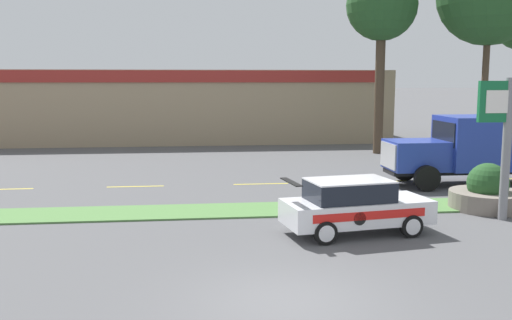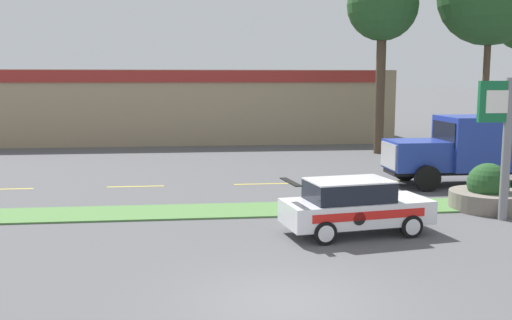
{
  "view_description": "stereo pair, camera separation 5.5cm",
  "coord_description": "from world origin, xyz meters",
  "px_view_note": "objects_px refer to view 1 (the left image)",
  "views": [
    {
      "loc": [
        -1.88,
        -10.98,
        4.51
      ],
      "look_at": [
        0.4,
        9.15,
        1.65
      ],
      "focal_mm": 40.0,
      "sensor_mm": 36.0,
      "label": 1
    },
    {
      "loc": [
        -1.82,
        -10.99,
        4.51
      ],
      "look_at": [
        0.4,
        9.15,
        1.65
      ],
      "focal_mm": 40.0,
      "sensor_mm": 36.0,
      "label": 2
    }
  ],
  "objects_px": {
    "dump_truck_mid": "(499,147)",
    "store_sign_post": "(508,123)",
    "rally_car": "(354,206)",
    "stone_planter": "(487,193)"
  },
  "relations": [
    {
      "from": "rally_car",
      "to": "stone_planter",
      "type": "distance_m",
      "value": 6.19
    },
    {
      "from": "rally_car",
      "to": "store_sign_post",
      "type": "height_order",
      "value": "store_sign_post"
    },
    {
      "from": "stone_planter",
      "to": "store_sign_post",
      "type": "bearing_deg",
      "value": -100.5
    },
    {
      "from": "dump_truck_mid",
      "to": "rally_car",
      "type": "xyz_separation_m",
      "value": [
        -8.53,
        -7.24,
        -0.78
      ]
    },
    {
      "from": "dump_truck_mid",
      "to": "store_sign_post",
      "type": "distance_m",
      "value": 7.07
    },
    {
      "from": "store_sign_post",
      "to": "stone_planter",
      "type": "xyz_separation_m",
      "value": [
        0.28,
        1.52,
        -2.59
      ]
    },
    {
      "from": "rally_car",
      "to": "store_sign_post",
      "type": "xyz_separation_m",
      "value": [
        5.3,
        1.14,
        2.3
      ]
    },
    {
      "from": "rally_car",
      "to": "stone_planter",
      "type": "relative_size",
      "value": 1.74
    },
    {
      "from": "store_sign_post",
      "to": "rally_car",
      "type": "bearing_deg",
      "value": -167.87
    },
    {
      "from": "store_sign_post",
      "to": "stone_planter",
      "type": "height_order",
      "value": "store_sign_post"
    }
  ]
}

